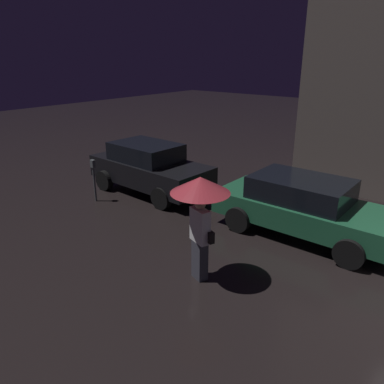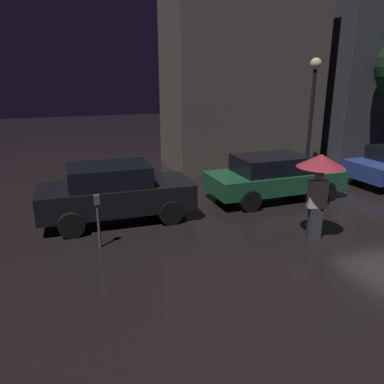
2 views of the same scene
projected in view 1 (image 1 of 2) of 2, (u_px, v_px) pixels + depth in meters
name	position (u px, v px, depth m)	size (l,w,h in m)	color
parked_car_black	(149.00, 167.00, 11.63)	(4.08, 1.87, 1.53)	black
parked_car_green	(304.00, 206.00, 8.82)	(4.26, 1.92, 1.39)	#1E5638
pedestrian_with_umbrella	(200.00, 198.00, 6.72)	(1.09, 1.09, 2.06)	#383842
parking_meter	(94.00, 176.00, 10.83)	(0.12, 0.10, 1.26)	#4C5154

